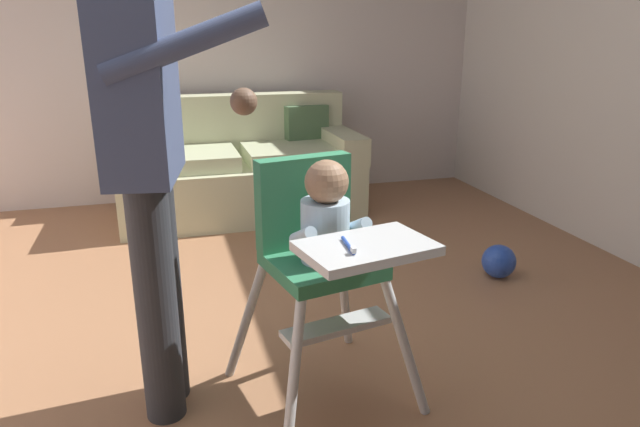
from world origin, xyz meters
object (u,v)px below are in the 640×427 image
Objects in this scene: adult_standing at (148,164)px; toy_ball at (499,261)px; high_chair at (322,238)px; couch at (240,169)px.

adult_standing reaches higher than toy_ball.
adult_standing is at bearing -159.90° from toy_ball.
couch is at bearing 167.52° from high_chair.
couch is at bearing 126.79° from toy_ball.
high_chair is 1.56m from toy_ball.
adult_standing is 2.10m from toy_ball.
high_chair is 0.57× the size of adult_standing.
adult_standing is at bearing -111.00° from high_chair.
high_chair reaches higher than toy_ball.
adult_standing is (-0.61, -2.28, 0.59)m from couch.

